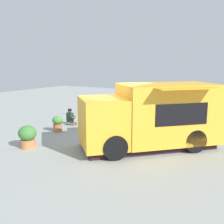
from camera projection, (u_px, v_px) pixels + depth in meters
name	position (u px, v px, depth m)	size (l,w,h in m)	color
ground_plane	(111.00, 143.00, 10.61)	(40.00, 40.00, 0.00)	#9BA19B
food_truck	(152.00, 118.00, 9.90)	(5.08, 5.04, 2.40)	gold
person_customer	(71.00, 119.00, 13.77)	(0.47, 0.75, 0.85)	#766453
planter_flowering_near	(58.00, 123.00, 12.33)	(0.48, 0.48, 0.75)	#B16A45
planter_flowering_far	(28.00, 136.00, 9.97)	(0.68, 0.68, 0.86)	#C37645
planter_flowering_side	(196.00, 123.00, 13.00)	(0.44, 0.44, 0.57)	silver
plaza_bench	(111.00, 116.00, 14.31)	(1.71, 1.42, 0.45)	brown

